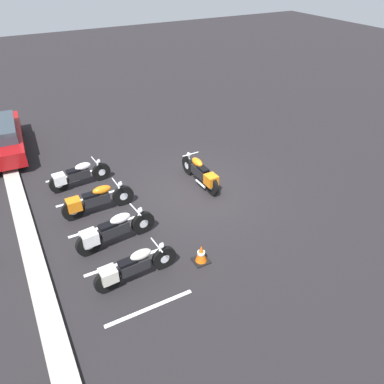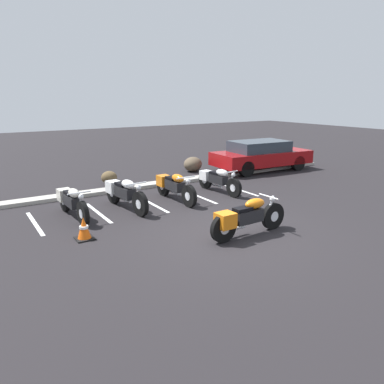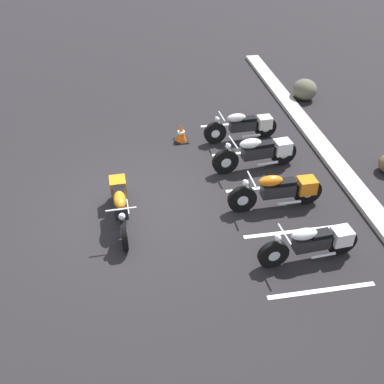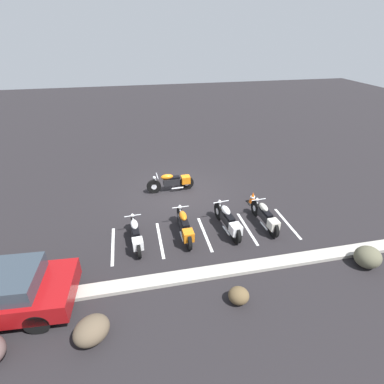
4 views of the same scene
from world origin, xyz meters
TOP-DOWN VIEW (x-y plane):
  - ground at (0.00, 0.00)m, footprint 60.00×60.00m
  - motorcycle_orange_featured at (0.29, -0.28)m, footprint 2.20×0.62m
  - parked_bike_0 at (-2.71, 3.30)m, footprint 0.59×2.12m
  - parked_bike_1 at (-1.23, 3.29)m, footprint 0.66×2.26m
  - parked_bike_2 at (0.41, 3.30)m, footprint 0.62×2.21m
  - parked_bike_3 at (2.15, 3.40)m, footprint 0.59×2.09m
  - concrete_curb at (0.00, 5.32)m, footprint 18.00×0.50m
  - landscape_rock_0 at (3.37, 6.84)m, footprint 1.18×1.15m
  - landscape_rock_1 at (-4.99, 5.97)m, footprint 0.88×0.85m
  - landscape_rock_2 at (-0.50, 6.51)m, footprint 0.74×0.71m
  - traffic_cone at (-2.92, 1.53)m, footprint 0.40×0.40m
  - stall_line_0 at (-3.68, 3.29)m, footprint 0.10×2.10m
  - stall_line_1 at (-2.01, 3.29)m, footprint 0.10×2.10m
  - stall_line_2 at (-0.35, 3.29)m, footprint 0.10×2.10m
  - stall_line_3 at (1.31, 3.29)m, footprint 0.10×2.10m
  - stall_line_4 at (2.98, 3.29)m, footprint 0.10×2.10m

SIDE VIEW (x-z plane):
  - ground at x=0.00m, z-range 0.00..0.00m
  - stall_line_0 at x=-3.68m, z-range 0.00..0.00m
  - stall_line_1 at x=-2.01m, z-range 0.00..0.00m
  - stall_line_2 at x=-0.35m, z-range 0.00..0.00m
  - stall_line_3 at x=1.31m, z-range 0.00..0.00m
  - stall_line_4 at x=2.98m, z-range 0.00..0.00m
  - concrete_curb at x=0.00m, z-range 0.00..0.12m
  - landscape_rock_2 at x=-0.50m, z-range 0.00..0.48m
  - traffic_cone at x=-2.92m, z-range -0.02..0.50m
  - landscape_rock_0 at x=3.37m, z-range 0.00..0.62m
  - landscape_rock_1 at x=-4.99m, z-range 0.00..0.68m
  - parked_bike_3 at x=2.15m, z-range 0.03..0.85m
  - parked_bike_0 at x=-2.71m, z-range 0.03..0.86m
  - motorcycle_orange_featured at x=0.29m, z-range 0.03..0.89m
  - parked_bike_2 at x=0.41m, z-range 0.03..0.90m
  - parked_bike_1 at x=-1.23m, z-range 0.03..0.92m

